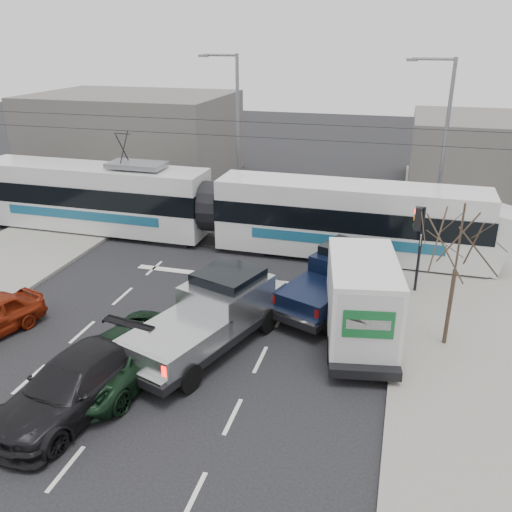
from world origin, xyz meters
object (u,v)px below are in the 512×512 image
(street_lamp_near, at_px, (441,139))
(bare_tree, at_px, (459,244))
(box_truck, at_px, (360,298))
(dark_car, at_px, (74,384))
(navy_pickup, at_px, (337,279))
(traffic_signal, at_px, (419,231))
(street_lamp_far, at_px, (235,124))
(silver_pickup, at_px, (214,312))
(green_car, at_px, (121,357))
(tram, at_px, (212,207))

(street_lamp_near, bearing_deg, bare_tree, -88.58)
(box_truck, bearing_deg, bare_tree, -6.08)
(dark_car, bearing_deg, bare_tree, 41.90)
(street_lamp_near, xyz_separation_m, navy_pickup, (-3.76, -9.45, -3.95))
(bare_tree, height_order, traffic_signal, bare_tree)
(bare_tree, xyz_separation_m, street_lamp_far, (-11.79, 13.50, 1.32))
(street_lamp_near, distance_m, silver_pickup, 15.83)
(street_lamp_near, xyz_separation_m, green_car, (-9.52, -16.11, -4.39))
(bare_tree, relative_size, navy_pickup, 0.84)
(bare_tree, relative_size, dark_car, 0.92)
(dark_car, bearing_deg, street_lamp_near, 71.05)
(bare_tree, xyz_separation_m, navy_pickup, (-4.04, 2.05, -2.63))
(street_lamp_near, distance_m, green_car, 19.22)
(bare_tree, distance_m, navy_pickup, 5.24)
(street_lamp_near, height_order, dark_car, street_lamp_near)
(street_lamp_far, relative_size, green_car, 1.72)
(traffic_signal, relative_size, silver_pickup, 0.51)
(traffic_signal, relative_size, green_car, 0.69)
(bare_tree, xyz_separation_m, street_lamp_near, (-0.29, 11.50, 1.32))
(traffic_signal, distance_m, box_truck, 4.73)
(navy_pickup, bearing_deg, traffic_signal, 55.79)
(street_lamp_far, height_order, dark_car, street_lamp_far)
(tram, xyz_separation_m, navy_pickup, (7.04, -5.29, -0.74))
(tram, distance_m, navy_pickup, 8.84)
(silver_pickup, height_order, green_car, silver_pickup)
(tram, bearing_deg, bare_tree, -33.01)
(street_lamp_near, bearing_deg, silver_pickup, -118.92)
(tram, height_order, navy_pickup, tram)
(traffic_signal, distance_m, street_lamp_far, 14.47)
(traffic_signal, xyz_separation_m, dark_car, (-9.24, -10.31, -1.95))
(green_car, bearing_deg, navy_pickup, 58.50)
(street_lamp_far, height_order, tram, street_lamp_far)
(bare_tree, height_order, green_car, bare_tree)
(navy_pickup, height_order, dark_car, navy_pickup)
(traffic_signal, distance_m, tram, 10.53)
(tram, bearing_deg, street_lamp_far, 97.10)
(box_truck, xyz_separation_m, dark_car, (-7.41, -6.11, -0.78))
(street_lamp_far, bearing_deg, dark_car, -85.92)
(traffic_signal, height_order, street_lamp_far, street_lamp_far)
(dark_car, bearing_deg, tram, 103.53)
(green_car, bearing_deg, tram, 105.45)
(bare_tree, height_order, navy_pickup, bare_tree)
(street_lamp_near, bearing_deg, tram, -158.95)
(bare_tree, height_order, dark_car, bare_tree)
(traffic_signal, height_order, box_truck, traffic_signal)
(silver_pickup, relative_size, green_car, 1.36)
(street_lamp_near, distance_m, tram, 12.00)
(green_car, bearing_deg, traffic_signal, 54.14)
(street_lamp_near, distance_m, box_truck, 12.51)
(bare_tree, xyz_separation_m, box_truck, (-2.96, -0.20, -2.22))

